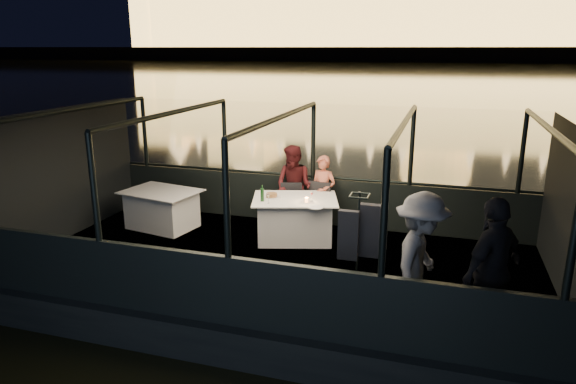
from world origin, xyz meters
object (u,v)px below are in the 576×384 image
(chair_port_right, at_px, (317,210))
(coat_stand, at_px, (357,247))
(dining_table_aft, at_px, (162,208))
(chair_port_left, at_px, (288,207))
(person_woman_coral, at_px, (323,190))
(dining_table_central, at_px, (295,219))
(passenger_dark, at_px, (492,271))
(wine_bottle, at_px, (262,193))
(passenger_stripe, at_px, (420,263))
(person_man_maroon, at_px, (294,188))

(chair_port_right, distance_m, coat_stand, 3.01)
(dining_table_aft, bearing_deg, chair_port_left, 13.65)
(person_woman_coral, bearing_deg, dining_table_central, -99.62)
(chair_port_right, bearing_deg, coat_stand, -59.70)
(dining_table_central, bearing_deg, chair_port_left, 119.66)
(passenger_dark, bearing_deg, chair_port_right, -99.74)
(wine_bottle, bearing_deg, passenger_dark, -30.66)
(person_woman_coral, relative_size, passenger_dark, 0.80)
(passenger_dark, bearing_deg, coat_stand, -58.76)
(dining_table_central, height_order, dining_table_aft, dining_table_central)
(coat_stand, relative_size, passenger_dark, 0.93)
(passenger_dark, xyz_separation_m, wine_bottle, (-3.52, 2.09, 0.06))
(person_woman_coral, bearing_deg, dining_table_aft, -149.12)
(dining_table_central, height_order, wine_bottle, wine_bottle)
(passenger_stripe, bearing_deg, dining_table_central, 51.14)
(person_woman_coral, height_order, wine_bottle, person_woman_coral)
(chair_port_left, relative_size, passenger_stripe, 0.50)
(chair_port_left, xyz_separation_m, coat_stand, (1.73, -2.72, 0.45))
(dining_table_aft, xyz_separation_m, person_man_maroon, (2.34, 0.83, 0.36))
(person_woman_coral, xyz_separation_m, person_man_maroon, (-0.56, 0.00, 0.00))
(dining_table_aft, distance_m, person_woman_coral, 3.04)
(chair_port_left, height_order, passenger_stripe, passenger_stripe)
(chair_port_right, height_order, passenger_dark, passenger_dark)
(dining_table_central, height_order, passenger_stripe, passenger_stripe)
(dining_table_central, bearing_deg, chair_port_right, 57.88)
(chair_port_right, xyz_separation_m, passenger_stripe, (1.96, -2.87, 0.40))
(dining_table_aft, xyz_separation_m, chair_port_right, (2.86, 0.56, 0.06))
(passenger_dark, distance_m, wine_bottle, 4.09)
(dining_table_aft, height_order, chair_port_left, chair_port_left)
(chair_port_left, relative_size, coat_stand, 0.53)
(dining_table_aft, bearing_deg, passenger_dark, -22.32)
(coat_stand, bearing_deg, passenger_dark, -5.16)
(coat_stand, height_order, person_woman_coral, coat_stand)
(dining_table_aft, height_order, wine_bottle, wine_bottle)
(chair_port_right, height_order, coat_stand, coat_stand)
(dining_table_central, bearing_deg, dining_table_aft, -177.49)
(chair_port_left, height_order, coat_stand, coat_stand)
(coat_stand, bearing_deg, chair_port_left, 122.49)
(chair_port_left, bearing_deg, dining_table_central, -77.29)
(chair_port_right, height_order, person_woman_coral, person_woman_coral)
(person_woman_coral, height_order, person_man_maroon, person_man_maroon)
(passenger_stripe, distance_m, wine_bottle, 3.44)
(dining_table_central, bearing_deg, person_woman_coral, 65.52)
(passenger_dark, height_order, wine_bottle, passenger_dark)
(dining_table_aft, height_order, coat_stand, coat_stand)
(coat_stand, relative_size, person_woman_coral, 1.16)
(chair_port_left, relative_size, chair_port_right, 0.94)
(chair_port_right, distance_m, passenger_stripe, 3.50)
(dining_table_aft, relative_size, passenger_stripe, 0.79)
(person_woman_coral, relative_size, person_man_maroon, 0.90)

